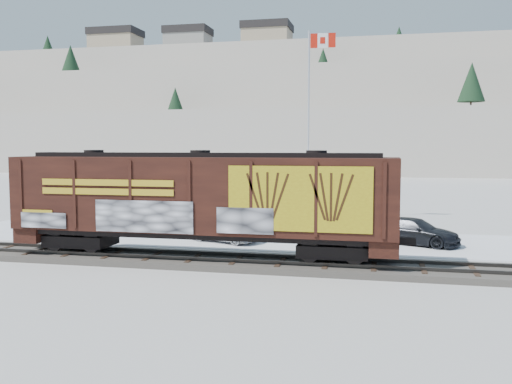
% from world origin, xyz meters
% --- Properties ---
extents(ground, '(500.00, 500.00, 0.00)m').
position_xyz_m(ground, '(0.00, 0.00, 0.00)').
color(ground, white).
rests_on(ground, ground).
extents(rail_track, '(50.00, 3.40, 0.43)m').
position_xyz_m(rail_track, '(0.00, 0.00, 0.15)').
color(rail_track, '#59544C').
rests_on(rail_track, ground).
extents(parking_strip, '(40.00, 8.00, 0.03)m').
position_xyz_m(parking_strip, '(0.00, 7.50, 0.01)').
color(parking_strip, white).
rests_on(parking_strip, ground).
extents(hillside, '(360.00, 110.00, 93.00)m').
position_xyz_m(hillside, '(-0.05, 139.79, 14.37)').
color(hillside, white).
rests_on(hillside, ground).
extents(hopper_railcar, '(17.48, 3.06, 4.62)m').
position_xyz_m(hopper_railcar, '(-1.74, -0.01, 2.99)').
color(hopper_railcar, black).
rests_on(hopper_railcar, rail_track).
extents(flagpole, '(2.30, 0.90, 13.36)m').
position_xyz_m(flagpole, '(1.15, 15.84, 5.08)').
color(flagpole, silver).
rests_on(flagpole, ground).
extents(car_silver, '(4.55, 3.11, 1.44)m').
position_xyz_m(car_silver, '(-2.35, 5.77, 0.75)').
color(car_silver, silver).
rests_on(car_silver, parking_strip).
extents(car_white, '(4.97, 2.89, 1.55)m').
position_xyz_m(car_white, '(-1.00, 7.61, 0.80)').
color(car_white, silver).
rests_on(car_white, parking_strip).
extents(car_dark, '(5.25, 3.74, 1.41)m').
position_xyz_m(car_dark, '(8.00, 7.22, 0.74)').
color(car_dark, black).
rests_on(car_dark, parking_strip).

